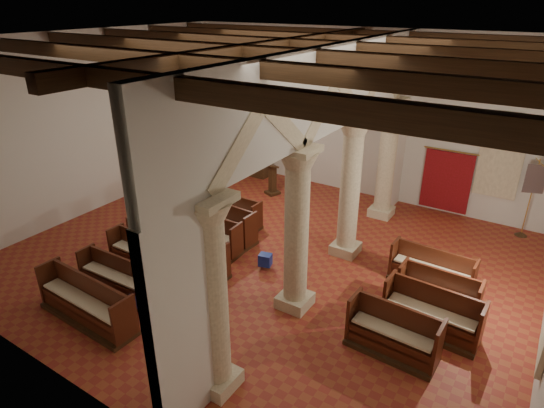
{
  "coord_description": "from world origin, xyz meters",
  "views": [
    {
      "loc": [
        6.24,
        -9.49,
        6.92
      ],
      "look_at": [
        -0.14,
        0.5,
        1.5
      ],
      "focal_mm": 30.0,
      "sensor_mm": 36.0,
      "label": 1
    }
  ],
  "objects": [
    {
      "name": "hymnal_box_c",
      "position": [
        0.27,
        -0.48,
        0.27
      ],
      "size": [
        0.4,
        0.35,
        0.34
      ],
      "primitive_type": "cube",
      "rotation": [
        0.0,
        0.0,
        0.24
      ],
      "color": "#163A9C",
      "rests_on": "floor"
    },
    {
      "name": "wall_front",
      "position": [
        0.0,
        -6.0,
        3.0
      ],
      "size": [
        14.0,
        0.02,
        6.0
      ],
      "primitive_type": "cube",
      "color": "beige",
      "rests_on": "floor"
    },
    {
      "name": "ceiling",
      "position": [
        0.0,
        0.0,
        6.0
      ],
      "size": [
        14.0,
        14.0,
        0.0
      ],
      "primitive_type": "plane",
      "rotation": [
        3.14,
        0.0,
        0.0
      ],
      "color": "#311E10",
      "rests_on": "wall_back"
    },
    {
      "name": "tube_heater_b",
      "position": [
        -2.27,
        -4.44,
        0.16
      ],
      "size": [
        0.96,
        0.17,
        0.1
      ],
      "primitive_type": "cylinder",
      "rotation": [
        0.0,
        1.57,
        -0.08
      ],
      "color": "white",
      "rests_on": "floor"
    },
    {
      "name": "dossal_curtain",
      "position": [
        3.5,
        5.92,
        1.17
      ],
      "size": [
        1.8,
        0.07,
        2.17
      ],
      "color": "maroon",
      "rests_on": "floor"
    },
    {
      "name": "aisle_pew_3",
      "position": [
        4.36,
        1.14,
        0.34
      ],
      "size": [
        2.13,
        0.77,
        1.02
      ],
      "rotation": [
        0.0,
        0.0,
        -0.04
      ],
      "color": "#402714",
      "rests_on": "floor"
    },
    {
      "name": "nave_pew_3",
      "position": [
        -1.95,
        -1.63,
        0.36
      ],
      "size": [
        3.43,
        0.88,
        1.1
      ],
      "rotation": [
        0.0,
        0.0,
        -0.04
      ],
      "color": "#402714",
      "rests_on": "floor"
    },
    {
      "name": "ceiling_beams",
      "position": [
        0.0,
        0.0,
        5.82
      ],
      "size": [
        13.8,
        11.8,
        0.3
      ],
      "primitive_type": null,
      "color": "#402714",
      "rests_on": "wall_back"
    },
    {
      "name": "arcade",
      "position": [
        1.8,
        0.0,
        3.56
      ],
      "size": [
        0.9,
        11.9,
        6.0
      ],
      "color": "beige",
      "rests_on": "floor"
    },
    {
      "name": "aisle_pew_1",
      "position": [
        4.85,
        -0.69,
        0.37
      ],
      "size": [
        2.15,
        0.84,
        1.11
      ],
      "rotation": [
        0.0,
        0.0,
        -0.05
      ],
      "color": "#402714",
      "rests_on": "floor"
    },
    {
      "name": "processional_banner",
      "position": [
        6.08,
        5.49,
        0.82
      ],
      "size": [
        0.56,
        0.72,
        2.58
      ],
      "rotation": [
        0.0,
        0.0,
        0.34
      ],
      "color": "#402714",
      "rests_on": "floor"
    },
    {
      "name": "nave_pew_0",
      "position": [
        -1.99,
        -4.58,
        0.37
      ],
      "size": [
        2.82,
        0.82,
        1.11
      ],
      "rotation": [
        0.0,
        0.0,
        -0.03
      ],
      "color": "#402714",
      "rests_on": "floor"
    },
    {
      "name": "lectern",
      "position": [
        -2.39,
        4.06,
        0.53
      ],
      "size": [
        0.63,
        0.67,
        1.29
      ],
      "rotation": [
        0.0,
        0.0,
        -0.37
      ],
      "color": "#3A2712",
      "rests_on": "floor"
    },
    {
      "name": "aisle_pew_2",
      "position": [
        4.78,
        0.07,
        0.37
      ],
      "size": [
        1.86,
        0.76,
        1.1
      ],
      "rotation": [
        0.0,
        0.0,
        -0.02
      ],
      "color": "#402714",
      "rests_on": "floor"
    },
    {
      "name": "nave_pew_4",
      "position": [
        -2.26,
        -0.57,
        0.35
      ],
      "size": [
        3.2,
        0.88,
        1.06
      ],
      "rotation": [
        0.0,
        0.0,
        0.05
      ],
      "color": "#402714",
      "rests_on": "floor"
    },
    {
      "name": "nave_pew_1",
      "position": [
        -2.11,
        -3.46,
        0.33
      ],
      "size": [
        2.59,
        0.72,
        0.99
      ],
      "rotation": [
        0.0,
        0.0,
        0.02
      ],
      "color": "#402714",
      "rests_on": "floor"
    },
    {
      "name": "nave_pew_6",
      "position": [
        -2.38,
        1.2,
        0.33
      ],
      "size": [
        2.56,
        0.71,
        0.99
      ],
      "rotation": [
        0.0,
        0.0,
        -0.02
      ],
      "color": "#402714",
      "rests_on": "floor"
    },
    {
      "name": "wall_left",
      "position": [
        -7.0,
        0.0,
        3.0
      ],
      "size": [
        0.02,
        12.0,
        6.0
      ],
      "primitive_type": "cube",
      "color": "beige",
      "rests_on": "floor"
    },
    {
      "name": "aisle_pew_0",
      "position": [
        4.34,
        -1.8,
        0.38
      ],
      "size": [
        1.94,
        0.82,
        1.11
      ],
      "rotation": [
        0.0,
        0.0,
        -0.04
      ],
      "color": "#402714",
      "rests_on": "floor"
    },
    {
      "name": "hymnal_box_a",
      "position": [
        -1.4,
        -3.73,
        0.24
      ],
      "size": [
        0.34,
        0.32,
        0.27
      ],
      "primitive_type": "cube",
      "rotation": [
        0.0,
        0.0,
        0.43
      ],
      "color": "navy",
      "rests_on": "floor"
    },
    {
      "name": "pipe_organ",
      "position": [
        -4.5,
        5.5,
        1.37
      ],
      "size": [
        2.1,
        0.85,
        4.4
      ],
      "color": "#402714",
      "rests_on": "floor"
    },
    {
      "name": "wall_back",
      "position": [
        0.0,
        6.0,
        3.0
      ],
      "size": [
        14.0,
        0.02,
        6.0
      ],
      "primitive_type": "cube",
      "color": "beige",
      "rests_on": "floor"
    },
    {
      "name": "hymnal_box_b",
      "position": [
        -0.99,
        -2.67,
        0.25
      ],
      "size": [
        0.36,
        0.33,
        0.29
      ],
      "primitive_type": "cube",
      "rotation": [
        0.0,
        0.0,
        0.39
      ],
      "color": "#161699",
      "rests_on": "floor"
    },
    {
      "name": "nave_pew_5",
      "position": [
        -2.39,
        0.3,
        0.37
      ],
      "size": [
        3.46,
        0.92,
        1.11
      ],
      "rotation": [
        0.0,
        0.0,
        -0.05
      ],
      "color": "#402714",
      "rests_on": "floor"
    },
    {
      "name": "tube_heater_a",
      "position": [
        -2.82,
        -3.94,
        0.16
      ],
      "size": [
        0.85,
        0.31,
        0.09
      ],
      "primitive_type": "cylinder",
      "rotation": [
        0.0,
        1.57,
        0.27
      ],
      "color": "silver",
      "rests_on": "floor"
    },
    {
      "name": "floor",
      "position": [
        0.0,
        0.0,
        0.0
      ],
      "size": [
        14.0,
        14.0,
        0.0
      ],
      "primitive_type": "plane",
      "color": "brown",
      "rests_on": "ground"
    },
    {
      "name": "nave_pew_2",
      "position": [
        -2.22,
        -2.33,
        0.33
      ],
      "size": [
        2.87,
        0.71,
        1.02
      ],
      "rotation": [
        0.0,
        0.0,
        -0.01
      ],
      "color": "#402714",
      "rests_on": "floor"
    },
    {
      "name": "window_back",
      "position": [
        5.0,
        5.98,
        2.2
      ],
      "size": [
        1.0,
        0.03,
        2.2
      ],
      "primitive_type": "cube",
      "color": "#2D674E",
      "rests_on": "wall_back"
    }
  ]
}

